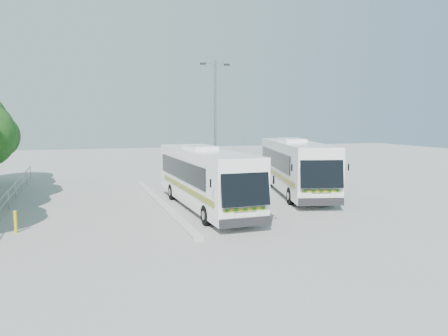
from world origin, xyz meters
name	(u,v)px	position (x,y,z in m)	size (l,w,h in m)	color
ground	(211,207)	(0.00, 0.00, 0.00)	(100.00, 100.00, 0.00)	gray
kerb_divider	(160,202)	(-2.30, 2.00, 0.07)	(0.40, 16.00, 0.15)	#B2B2AD
railing	(11,192)	(-10.00, 4.00, 0.74)	(0.06, 22.00, 1.00)	gray
coach_main	(205,177)	(-0.37, -0.18, 1.68)	(2.49, 11.09, 3.07)	white
coach_adjacent	(295,165)	(6.34, 2.62, 1.76)	(5.19, 11.80, 3.22)	white
lamppost	(215,116)	(2.89, 8.20, 4.83)	(2.14, 0.26, 8.75)	gray
bollard	(16,222)	(-9.06, -2.36, 0.46)	(0.13, 0.13, 0.92)	#CDA10C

